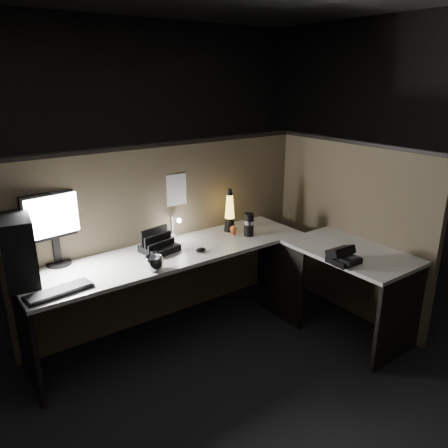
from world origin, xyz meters
TOP-DOWN VIEW (x-y plane):
  - floor at (0.00, 0.00)m, footprint 6.00×6.00m
  - room_shell at (0.00, 0.00)m, footprint 6.00×6.00m
  - partition_back at (0.00, 0.93)m, footprint 2.66×0.06m
  - partition_right at (1.33, 0.10)m, footprint 0.06×1.66m
  - desk at (0.18, 0.25)m, footprint 2.60×1.60m
  - pc_tower at (-1.22, 0.75)m, footprint 0.25×0.46m
  - monitor at (-0.95, 0.89)m, footprint 0.42×0.18m
  - keyboard at (-1.08, 0.42)m, footprint 0.43×0.19m
  - mouse at (0.02, 0.47)m, footprint 0.09×0.07m
  - clip_lamp at (0.01, 0.83)m, footprint 0.04×0.16m
  - organizer at (-0.23, 0.68)m, footprint 0.30×0.27m
  - lava_lamp at (0.50, 0.73)m, footprint 0.10×0.10m
  - travel_mug at (0.56, 0.53)m, footprint 0.09×0.09m
  - steel_mug at (-0.43, 0.37)m, footprint 0.17×0.17m
  - figurine at (0.47, 0.64)m, footprint 0.06×0.06m
  - pinned_paper at (0.07, 0.90)m, footprint 0.19×0.00m
  - desk_phone at (0.76, -0.31)m, footprint 0.21×0.22m

SIDE VIEW (x-z plane):
  - floor at x=0.00m, z-range 0.00..0.00m
  - desk at x=0.18m, z-range 0.22..0.95m
  - keyboard at x=-1.08m, z-range 0.73..0.75m
  - mouse at x=0.02m, z-range 0.73..0.76m
  - partition_back at x=0.00m, z-range 0.00..1.50m
  - partition_right at x=1.33m, z-range 0.00..1.50m
  - organizer at x=-0.23m, z-range 0.68..0.87m
  - desk_phone at x=0.76m, z-range 0.72..0.84m
  - figurine at x=0.47m, z-range 0.75..0.81m
  - steel_mug at x=-0.43m, z-range 0.73..0.84m
  - travel_mug at x=0.56m, z-range 0.73..0.93m
  - clip_lamp at x=0.01m, z-range 0.75..0.95m
  - lava_lamp at x=0.50m, z-range 0.70..1.08m
  - pc_tower at x=-1.22m, z-range 0.73..1.19m
  - monitor at x=-0.95m, z-range 0.79..1.33m
  - pinned_paper at x=0.07m, z-range 1.00..1.27m
  - room_shell at x=0.00m, z-range -1.38..4.62m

